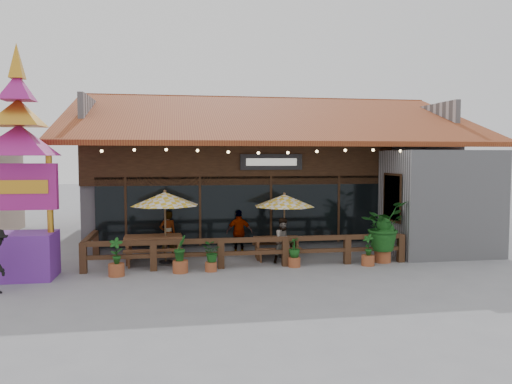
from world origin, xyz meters
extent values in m
plane|color=gray|center=(0.00, 0.00, 0.00)|extent=(100.00, 100.00, 0.00)
cube|color=#A5A5AA|center=(0.00, 7.00, 2.00)|extent=(14.00, 10.00, 4.00)
cube|color=#3D2513|center=(-1.50, 1.92, 3.20)|extent=(11.00, 0.16, 1.60)
cube|color=black|center=(-1.50, 1.90, 1.50)|extent=(10.00, 0.12, 2.40)
cube|color=#FFBD72|center=(-1.50, 2.10, 1.50)|extent=(9.80, 0.05, 2.20)
cube|color=#A5A5AA|center=(5.25, 0.65, 1.80)|extent=(3.50, 2.70, 3.60)
cube|color=red|center=(3.44, 0.50, 2.00)|extent=(0.06, 1.20, 1.50)
cube|color=#3D2513|center=(3.43, 0.50, 2.00)|extent=(0.04, 1.34, 1.64)
cube|color=brown|center=(0.00, 3.50, 4.90)|extent=(15.50, 7.05, 2.37)
cube|color=brown|center=(0.00, 10.50, 4.90)|extent=(15.50, 7.05, 2.37)
cube|color=brown|center=(0.00, 7.00, 6.02)|extent=(15.50, 0.30, 0.12)
cube|color=#A5A5AA|center=(-7.00, 7.00, 4.70)|extent=(0.20, 9.00, 1.80)
cube|color=#A5A5AA|center=(7.00, 7.00, 4.70)|extent=(0.20, 9.00, 1.80)
cube|color=black|center=(-0.50, 1.80, 3.20)|extent=(2.20, 0.10, 0.55)
cube|color=silver|center=(-0.50, 1.74, 3.20)|extent=(1.80, 0.02, 0.25)
cube|color=#3D2513|center=(-5.50, 1.86, 1.50)|extent=(0.08, 0.08, 2.40)
cube|color=#3D2513|center=(-3.00, 1.86, 1.50)|extent=(0.08, 0.08, 2.40)
cube|color=#3D2513|center=(-0.50, 1.86, 1.50)|extent=(0.08, 0.08, 2.40)
cube|color=#3D2513|center=(2.00, 1.86, 1.50)|extent=(0.08, 0.08, 2.40)
sphere|color=#EBC881|center=(-6.00, 0.08, 3.55)|extent=(0.09, 0.09, 0.09)
sphere|color=#EBC881|center=(-5.05, 0.08, 3.59)|extent=(0.09, 0.09, 0.09)
sphere|color=#EBC881|center=(-4.10, 0.08, 3.60)|extent=(0.09, 0.09, 0.09)
sphere|color=#EBC881|center=(-3.15, 0.08, 3.57)|extent=(0.09, 0.09, 0.09)
sphere|color=#EBC881|center=(-2.20, 0.08, 3.53)|extent=(0.09, 0.09, 0.09)
sphere|color=#EBC881|center=(-1.25, 0.08, 3.50)|extent=(0.09, 0.09, 0.09)
sphere|color=#EBC881|center=(-0.30, 0.08, 3.51)|extent=(0.09, 0.09, 0.09)
sphere|color=#EBC881|center=(0.65, 0.08, 3.55)|extent=(0.09, 0.09, 0.09)
sphere|color=#EBC881|center=(1.60, 0.08, 3.59)|extent=(0.09, 0.09, 0.09)
sphere|color=#EBC881|center=(2.55, 0.08, 3.60)|extent=(0.09, 0.09, 0.09)
sphere|color=#EBC881|center=(3.50, 0.08, 3.57)|extent=(0.09, 0.09, 0.09)
cube|color=#482C19|center=(-6.50, -0.50, 0.45)|extent=(0.20, 0.20, 0.90)
cube|color=#482C19|center=(-4.50, -0.50, 0.45)|extent=(0.20, 0.20, 0.90)
cube|color=#482C19|center=(-2.50, -0.50, 0.45)|extent=(0.20, 0.20, 0.90)
cube|color=#482C19|center=(-0.50, -0.50, 0.45)|extent=(0.20, 0.20, 0.90)
cube|color=#482C19|center=(1.50, -0.50, 0.45)|extent=(0.20, 0.20, 0.90)
cube|color=#482C19|center=(3.30, -0.50, 0.45)|extent=(0.20, 0.20, 0.90)
cube|color=#482C19|center=(-1.60, -0.50, 0.85)|extent=(9.80, 0.16, 0.14)
cube|color=#482C19|center=(-1.60, -0.50, 0.45)|extent=(9.80, 0.12, 0.12)
cube|color=#482C19|center=(-6.50, 0.75, 0.85)|extent=(0.16, 2.50, 0.14)
cube|color=#482C19|center=(-6.50, 1.90, 0.45)|extent=(0.20, 0.20, 0.90)
cylinder|color=brown|center=(-4.17, 0.60, 1.10)|extent=(0.06, 0.06, 2.20)
cone|color=yellow|center=(-4.17, 0.60, 2.05)|extent=(2.72, 2.72, 0.43)
sphere|color=brown|center=(-4.17, 0.60, 2.29)|extent=(0.10, 0.10, 0.10)
cylinder|color=black|center=(-4.17, 0.60, 0.03)|extent=(0.42, 0.42, 0.06)
cylinder|color=brown|center=(-0.25, 0.79, 1.03)|extent=(0.05, 0.05, 2.06)
cone|color=yellow|center=(-0.25, 0.79, 1.93)|extent=(2.58, 2.58, 0.40)
sphere|color=brown|center=(-0.25, 0.79, 2.15)|extent=(0.09, 0.09, 0.09)
cylinder|color=black|center=(-0.25, 0.79, 0.03)|extent=(0.39, 0.39, 0.05)
cube|color=brown|center=(-4.55, 0.69, 0.83)|extent=(1.83, 0.91, 0.07)
cube|color=brown|center=(-5.34, 0.66, 0.42)|extent=(0.12, 0.79, 0.83)
cube|color=brown|center=(-3.76, 0.72, 0.42)|extent=(0.12, 0.79, 0.83)
cube|color=brown|center=(-4.53, 0.07, 0.50)|extent=(1.81, 0.38, 0.06)
cube|color=brown|center=(-4.57, 1.31, 0.50)|extent=(1.81, 0.38, 0.06)
cube|color=brown|center=(-0.53, 0.69, 0.69)|extent=(1.51, 0.76, 0.06)
cube|color=brown|center=(-1.18, 0.72, 0.34)|extent=(0.10, 0.65, 0.69)
cube|color=brown|center=(0.11, 0.66, 0.34)|extent=(0.10, 0.65, 0.69)
cube|color=brown|center=(-0.56, 0.18, 0.41)|extent=(1.49, 0.33, 0.05)
cube|color=brown|center=(-0.51, 1.20, 0.41)|extent=(1.49, 0.33, 0.05)
cube|color=#6C2A9A|center=(-8.03, -0.87, 0.64)|extent=(1.71, 1.28, 1.28)
cube|color=#A71F7D|center=(-8.03, -0.87, 2.56)|extent=(1.92, 0.27, 1.28)
cube|color=#C78723|center=(-8.03, -1.02, 2.56)|extent=(1.49, 0.04, 0.37)
cylinder|color=#C78723|center=(-7.28, -0.87, 2.35)|extent=(0.17, 0.17, 2.13)
pyramid|color=#A71F7D|center=(-8.03, -0.87, 4.27)|extent=(2.57, 2.57, 0.85)
pyramid|color=#C78723|center=(-8.03, -0.87, 4.96)|extent=(1.82, 1.82, 0.75)
pyramid|color=#A71F7D|center=(-8.03, -0.87, 5.65)|extent=(1.18, 1.18, 0.75)
pyramid|color=#C78723|center=(-8.03, -0.87, 6.45)|extent=(0.53, 0.53, 0.96)
cylinder|color=#974A29|center=(2.71, -0.44, 0.19)|extent=(0.53, 0.53, 0.39)
imported|color=#185117|center=(2.71, -0.44, 1.18)|extent=(1.88, 1.83, 1.58)
sphere|color=#185117|center=(2.84, -0.53, 0.88)|extent=(0.53, 0.53, 0.53)
sphere|color=#185117|center=(2.60, -0.32, 1.06)|extent=(0.46, 0.46, 0.46)
imported|color=#3D2513|center=(-4.10, 1.58, 0.78)|extent=(0.65, 0.52, 1.56)
imported|color=#3D2513|center=(-0.45, -0.08, 0.73)|extent=(0.81, 0.70, 1.45)
imported|color=#3D2513|center=(-1.65, 1.69, 0.77)|extent=(0.94, 0.48, 1.53)
cylinder|color=#974A29|center=(-5.51, -1.01, 0.18)|extent=(0.45, 0.45, 0.36)
imported|color=#185117|center=(-5.51, -1.01, 0.73)|extent=(0.42, 0.30, 0.74)
cylinder|color=#974A29|center=(-3.72, -0.87, 0.18)|extent=(0.45, 0.45, 0.36)
imported|color=#185117|center=(-3.72, -0.87, 0.73)|extent=(0.48, 0.51, 0.74)
cylinder|color=#974A29|center=(-2.83, -0.85, 0.14)|extent=(0.35, 0.35, 0.28)
imported|color=#185117|center=(-2.83, -0.85, 0.57)|extent=(0.64, 0.60, 0.58)
cylinder|color=#974A29|center=(-0.25, -0.66, 0.15)|extent=(0.37, 0.37, 0.30)
imported|color=#185117|center=(-0.25, -0.66, 0.61)|extent=(0.49, 0.49, 0.61)
cylinder|color=#974A29|center=(2.06, -0.84, 0.16)|extent=(0.40, 0.40, 0.32)
imported|color=#185117|center=(2.06, -0.84, 0.66)|extent=(0.39, 0.42, 0.67)
camera|label=1|loc=(-3.86, -15.39, 3.37)|focal=35.00mm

